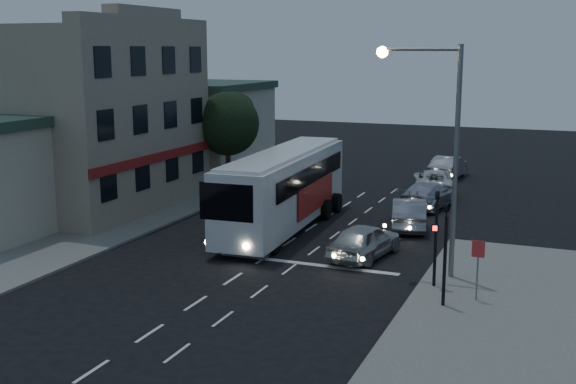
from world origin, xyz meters
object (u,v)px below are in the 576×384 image
at_px(streetlight, 440,134).
at_px(street_tree, 228,121).
at_px(car_suv, 364,241).
at_px(traffic_signal_side, 446,242).
at_px(car_sedan_a, 409,213).
at_px(car_sedan_c, 433,181).
at_px(regulatory_sign, 478,260).
at_px(traffic_signal_main, 436,227).
at_px(car_sedan_b, 428,195).
at_px(car_extra, 449,167).
at_px(tour_bus, 284,187).

bearing_deg(streetlight, street_tree, 140.49).
distance_m(car_suv, streetlight, 6.20).
distance_m(traffic_signal_side, streetlight, 4.84).
bearing_deg(car_sedan_a, street_tree, -35.50).
distance_m(car_sedan_c, regulatory_sign, 20.45).
bearing_deg(car_sedan_a, traffic_signal_main, 95.37).
distance_m(car_sedan_b, traffic_signal_side, 16.53).
xyz_separation_m(traffic_signal_main, streetlight, (-0.26, 1.42, 3.31)).
height_order(car_suv, car_sedan_c, car_suv).
relative_size(car_extra, street_tree, 0.78).
bearing_deg(regulatory_sign, street_tree, 138.92).
bearing_deg(car_extra, car_sedan_a, 98.06).
distance_m(tour_bus, car_sedan_a, 6.47).
xyz_separation_m(car_sedan_b, car_extra, (-0.58, 10.16, 0.05)).
bearing_deg(tour_bus, streetlight, -34.00).
height_order(car_sedan_c, car_extra, car_extra).
xyz_separation_m(traffic_signal_main, street_tree, (-15.81, 14.25, 2.08)).
bearing_deg(traffic_signal_side, street_tree, 135.50).
distance_m(car_sedan_a, car_sedan_c, 9.79).
bearing_deg(street_tree, streetlight, -39.51).
relative_size(tour_bus, car_sedan_a, 2.76).
height_order(car_suv, street_tree, street_tree).
relative_size(regulatory_sign, streetlight, 0.24).
bearing_deg(street_tree, car_sedan_c, 20.11).
bearing_deg(regulatory_sign, car_sedan_c, 105.02).
bearing_deg(car_extra, car_suv, 95.73).
relative_size(tour_bus, car_extra, 2.68).
relative_size(car_suv, street_tree, 0.73).
bearing_deg(car_suv, car_sedan_c, -80.18).
height_order(car_extra, street_tree, street_tree).
distance_m(car_extra, streetlight, 23.55).
xyz_separation_m(car_sedan_b, street_tree, (-12.81, 0.20, 3.75)).
distance_m(car_suv, car_sedan_b, 11.04).
distance_m(car_sedan_a, regulatory_sign, 11.04).
relative_size(car_sedan_b, streetlight, 0.57).
bearing_deg(tour_bus, traffic_signal_side, -44.91).
bearing_deg(street_tree, regulatory_sign, -41.08).
height_order(regulatory_sign, streetlight, streetlight).
distance_m(traffic_signal_side, regulatory_sign, 1.61).
height_order(car_sedan_b, streetlight, streetlight).
distance_m(car_sedan_a, street_tree, 14.37).
distance_m(tour_bus, traffic_signal_main, 11.01).
bearing_deg(street_tree, car_sedan_b, -0.89).
bearing_deg(car_sedan_c, streetlight, 86.95).
xyz_separation_m(car_extra, traffic_signal_side, (4.28, -26.18, 1.63)).
distance_m(traffic_signal_side, street_tree, 23.24).
height_order(car_sedan_c, street_tree, street_tree).
relative_size(regulatory_sign, street_tree, 0.35).
bearing_deg(car_sedan_b, regulatory_sign, 116.72).
xyz_separation_m(car_sedan_b, traffic_signal_main, (3.00, -14.05, 1.67)).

